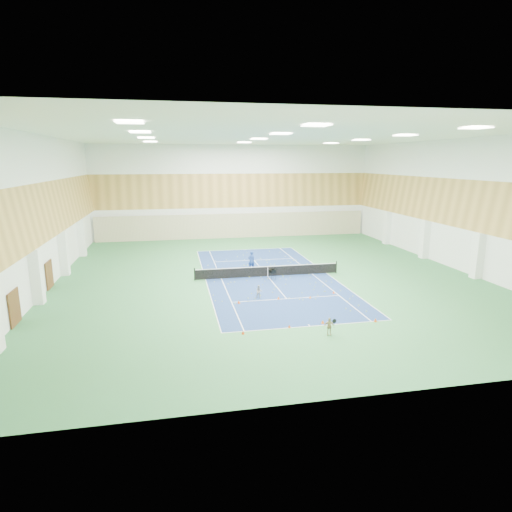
% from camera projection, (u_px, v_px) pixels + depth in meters
% --- Properties ---
extents(ground, '(40.00, 40.00, 0.00)m').
position_uv_depth(ground, '(268.00, 276.00, 37.78)').
color(ground, '#2F6F3D').
rests_on(ground, ground).
extents(room_shell, '(36.00, 40.00, 12.00)m').
position_uv_depth(room_shell, '(268.00, 209.00, 36.47)').
color(room_shell, white).
rests_on(room_shell, ground).
extents(wood_cladding, '(36.00, 40.00, 8.00)m').
position_uv_depth(wood_cladding, '(268.00, 185.00, 36.03)').
color(wood_cladding, tan).
rests_on(wood_cladding, room_shell).
extents(ceiling_light_grid, '(21.40, 25.40, 0.06)m').
position_uv_depth(ceiling_light_grid, '(269.00, 137.00, 35.17)').
color(ceiling_light_grid, white).
rests_on(ceiling_light_grid, room_shell).
extents(court_surface, '(10.97, 23.77, 0.01)m').
position_uv_depth(court_surface, '(268.00, 276.00, 37.78)').
color(court_surface, navy).
rests_on(court_surface, ground).
extents(tennis_balls_scatter, '(10.57, 22.77, 0.07)m').
position_uv_depth(tennis_balls_scatter, '(268.00, 276.00, 37.77)').
color(tennis_balls_scatter, '#C5D624').
rests_on(tennis_balls_scatter, ground).
extents(tennis_net, '(12.80, 0.10, 1.10)m').
position_uv_depth(tennis_net, '(268.00, 270.00, 37.66)').
color(tennis_net, black).
rests_on(tennis_net, ground).
extents(back_curtain, '(35.40, 0.16, 3.20)m').
position_uv_depth(back_curtain, '(235.00, 226.00, 56.34)').
color(back_curtain, '#C6B793').
rests_on(back_curtain, ground).
extents(door_left_a, '(0.08, 1.80, 2.20)m').
position_uv_depth(door_left_a, '(14.00, 308.00, 26.50)').
color(door_left_a, '#593319').
rests_on(door_left_a, ground).
extents(door_left_b, '(0.08, 1.80, 2.20)m').
position_uv_depth(door_left_b, '(49.00, 275.00, 34.16)').
color(door_left_b, '#593319').
rests_on(door_left_b, ground).
extents(coach, '(0.74, 0.57, 1.81)m').
position_uv_depth(coach, '(251.00, 261.00, 39.81)').
color(coach, navy).
rests_on(coach, ground).
extents(child_court, '(0.51, 0.41, 0.99)m').
position_uv_depth(child_court, '(259.00, 292.00, 31.76)').
color(child_court, '#9797A0').
rests_on(child_court, ground).
extents(child_apron, '(0.66, 0.36, 1.07)m').
position_uv_depth(child_apron, '(329.00, 326.00, 25.01)').
color(child_apron, tan).
rests_on(child_apron, ground).
extents(ball_cart, '(0.66, 0.66, 0.90)m').
position_uv_depth(ball_cart, '(272.00, 274.00, 36.70)').
color(ball_cart, black).
rests_on(ball_cart, ground).
extents(cone_svc_a, '(0.21, 0.21, 0.24)m').
position_uv_depth(cone_svc_a, '(239.00, 302.00, 30.64)').
color(cone_svc_a, '#EE430C').
rests_on(cone_svc_a, ground).
extents(cone_svc_b, '(0.20, 0.20, 0.22)m').
position_uv_depth(cone_svc_b, '(279.00, 298.00, 31.55)').
color(cone_svc_b, '#FF5C0D').
rests_on(cone_svc_b, ground).
extents(cone_svc_c, '(0.19, 0.19, 0.21)m').
position_uv_depth(cone_svc_c, '(310.00, 297.00, 31.77)').
color(cone_svc_c, '#FF650D').
rests_on(cone_svc_c, ground).
extents(cone_svc_d, '(0.19, 0.19, 0.21)m').
position_uv_depth(cone_svc_d, '(334.00, 292.00, 32.93)').
color(cone_svc_d, '#FF430D').
rests_on(cone_svc_d, ground).
extents(cone_base_a, '(0.20, 0.20, 0.22)m').
position_uv_depth(cone_base_a, '(243.00, 332.00, 25.23)').
color(cone_base_a, red).
rests_on(cone_base_a, ground).
extents(cone_base_b, '(0.18, 0.18, 0.20)m').
position_uv_depth(cone_base_b, '(289.00, 326.00, 26.18)').
color(cone_base_b, '#EE4D0C').
rests_on(cone_base_b, ground).
extents(cone_base_c, '(0.22, 0.22, 0.24)m').
position_uv_depth(cone_base_c, '(323.00, 322.00, 26.84)').
color(cone_base_c, '#DF580B').
rests_on(cone_base_c, ground).
extents(cone_base_d, '(0.22, 0.22, 0.24)m').
position_uv_depth(cone_base_d, '(376.00, 320.00, 27.14)').
color(cone_base_d, '#E0510B').
rests_on(cone_base_d, ground).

